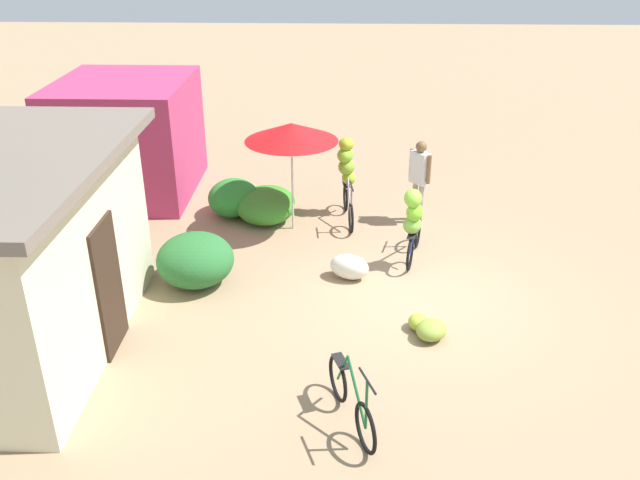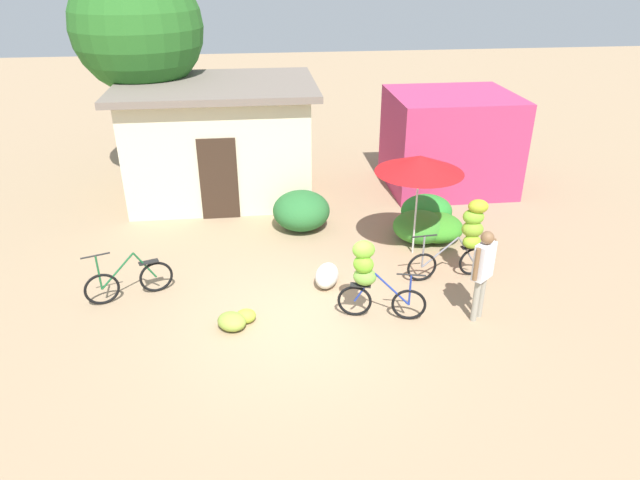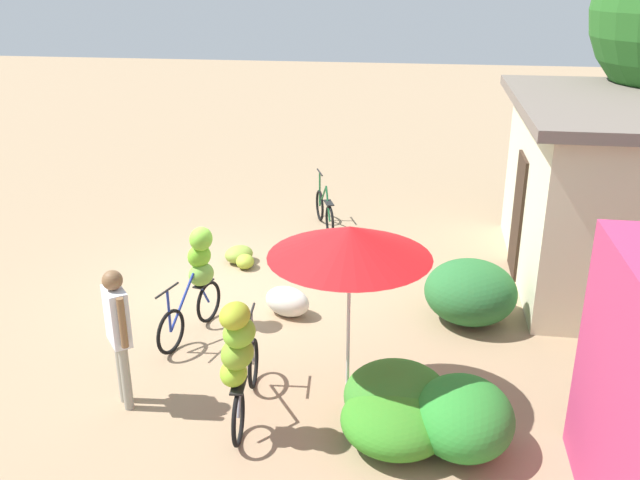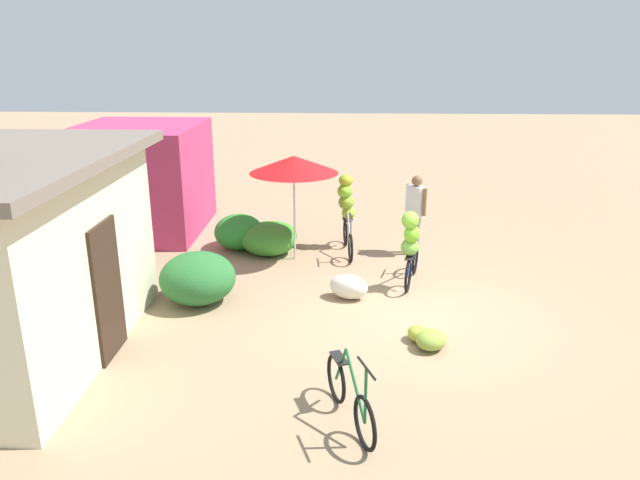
# 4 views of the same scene
# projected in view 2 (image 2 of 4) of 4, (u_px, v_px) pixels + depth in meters

# --- Properties ---
(ground_plane) EXTENTS (60.00, 60.00, 0.00)m
(ground_plane) POSITION_uv_depth(u_px,v_px,m) (299.00, 320.00, 10.09)
(ground_plane) COLOR #9C8160
(building_low) EXTENTS (4.95, 3.70, 2.94)m
(building_low) POSITION_uv_depth(u_px,v_px,m) (220.00, 140.00, 14.73)
(building_low) COLOR beige
(building_low) RESTS_ON ground
(shop_pink) EXTENTS (3.20, 2.80, 2.53)m
(shop_pink) POSITION_uv_depth(u_px,v_px,m) (449.00, 141.00, 15.35)
(shop_pink) COLOR #BA3462
(shop_pink) RESTS_ON ground
(tree_behind_building) EXTENTS (3.31, 3.31, 5.78)m
(tree_behind_building) POSITION_uv_depth(u_px,v_px,m) (137.00, 29.00, 14.36)
(tree_behind_building) COLOR brown
(tree_behind_building) RESTS_ON ground
(hedge_bush_front_left) EXTENTS (1.33, 1.32, 0.90)m
(hedge_bush_front_left) POSITION_uv_depth(u_px,v_px,m) (301.00, 211.00, 13.25)
(hedge_bush_front_left) COLOR #286830
(hedge_bush_front_left) RESTS_ON ground
(hedge_bush_front_right) EXTENTS (1.22, 1.19, 0.65)m
(hedge_bush_front_right) POSITION_uv_depth(u_px,v_px,m) (420.00, 227.00, 12.75)
(hedge_bush_front_right) COLOR #368029
(hedge_bush_front_right) RESTS_ON ground
(hedge_bush_mid) EXTENTS (1.21, 1.07, 0.76)m
(hedge_bush_mid) POSITION_uv_depth(u_px,v_px,m) (426.00, 211.00, 13.39)
(hedge_bush_mid) COLOR #2A852D
(hedge_bush_mid) RESTS_ON ground
(hedge_bush_by_door) EXTENTS (1.17, 1.18, 0.58)m
(hedge_bush_by_door) POSITION_uv_depth(u_px,v_px,m) (437.00, 227.00, 12.82)
(hedge_bush_by_door) COLOR #368623
(hedge_bush_by_door) RESTS_ON ground
(market_umbrella) EXTENTS (1.81, 1.81, 2.20)m
(market_umbrella) POSITION_uv_depth(u_px,v_px,m) (420.00, 164.00, 11.43)
(market_umbrella) COLOR beige
(market_umbrella) RESTS_ON ground
(bicycle_leftmost) EXTENTS (1.54, 0.60, 1.03)m
(bicycle_leftmost) POSITION_uv_depth(u_px,v_px,m) (129.00, 281.00, 10.59)
(bicycle_leftmost) COLOR black
(bicycle_leftmost) RESTS_ON ground
(bicycle_near_pile) EXTENTS (1.53, 0.51, 1.49)m
(bicycle_near_pile) POSITION_uv_depth(u_px,v_px,m) (369.00, 274.00, 9.81)
(bicycle_near_pile) COLOR black
(bicycle_near_pile) RESTS_ON ground
(bicycle_center_loaded) EXTENTS (1.70, 0.44, 1.64)m
(bicycle_center_loaded) POSITION_uv_depth(u_px,v_px,m) (468.00, 232.00, 11.03)
(bicycle_center_loaded) COLOR black
(bicycle_center_loaded) RESTS_ON ground
(banana_pile_on_ground) EXTENTS (0.78, 0.69, 0.29)m
(banana_pile_on_ground) POSITION_uv_depth(u_px,v_px,m) (236.00, 320.00, 9.85)
(banana_pile_on_ground) COLOR #98AF33
(banana_pile_on_ground) RESTS_ON ground
(produce_sack) EXTENTS (0.65, 0.81, 0.44)m
(produce_sack) POSITION_uv_depth(u_px,v_px,m) (327.00, 276.00, 11.04)
(produce_sack) COLOR silver
(produce_sack) RESTS_ON ground
(person_vendor) EXTENTS (0.47, 0.41, 1.71)m
(person_vendor) POSITION_uv_depth(u_px,v_px,m) (483.00, 266.00, 9.67)
(person_vendor) COLOR gray
(person_vendor) RESTS_ON ground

